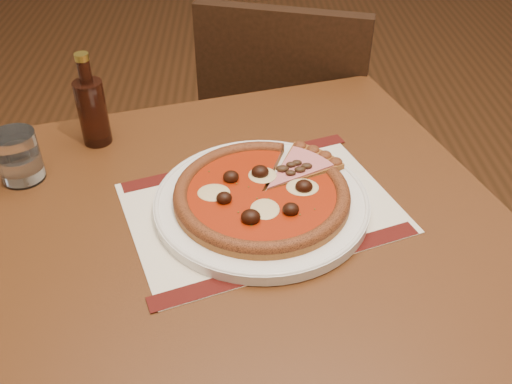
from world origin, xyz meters
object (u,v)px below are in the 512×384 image
chair_far (286,129)px  pizza (262,193)px  plate (262,203)px  table (256,259)px  bottle (92,109)px  water_glass (18,157)px

chair_far → pizza: size_ratio=3.09×
plate → chair_far: bearing=81.6°
chair_far → plate: (-0.10, -0.65, 0.26)m
table → bottle: size_ratio=5.47×
chair_far → water_glass: size_ratio=9.79×
table → pizza: bearing=58.7°
chair_far → bottle: bottle is taller
pizza → chair_far: bearing=81.6°
plate → water_glass: (-0.41, 0.10, 0.03)m
table → pizza: pizza is taller
chair_far → plate: 0.70m
chair_far → pizza: chair_far is taller
water_glass → pizza: bearing=-13.3°
plate → bottle: bearing=145.3°
pizza → water_glass: water_glass is taller
pizza → water_glass: (-0.41, 0.10, 0.01)m
plate → bottle: size_ratio=1.94×
bottle → pizza: bearing=-34.8°
pizza → water_glass: 0.43m
plate → pizza: size_ratio=1.23×
plate → pizza: bearing=-129.7°
plate → water_glass: bearing=166.8°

